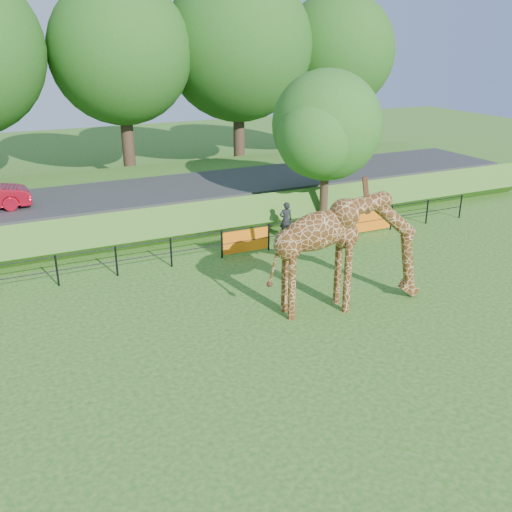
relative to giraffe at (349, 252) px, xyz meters
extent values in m
plane|color=#225B16|center=(-3.88, -2.45, -1.82)|extent=(90.00, 90.00, 0.00)
cube|color=#225B16|center=(-3.88, 13.05, -1.17)|extent=(40.00, 9.00, 1.30)
cube|color=#2F2F31|center=(-3.88, 11.55, -0.46)|extent=(40.00, 5.00, 0.12)
imported|color=black|center=(1.45, 6.61, -1.05)|extent=(0.61, 0.45, 1.54)
cylinder|color=#362618|center=(3.62, 7.15, -0.22)|extent=(0.36, 0.36, 3.20)
sphere|color=#1D601A|center=(3.62, 7.15, 2.64)|extent=(4.60, 4.60, 4.60)
sphere|color=#1D601A|center=(4.77, 7.84, 2.18)|extent=(3.45, 3.45, 3.45)
sphere|color=#1D601A|center=(2.70, 6.46, 2.30)|extent=(3.22, 3.22, 3.22)
cylinder|color=#362618|center=(-1.88, 19.55, 0.68)|extent=(0.70, 0.70, 5.00)
sphere|color=#154913|center=(-1.88, 19.55, 5.32)|extent=(7.80, 7.80, 7.80)
cylinder|color=#362618|center=(5.12, 19.55, 0.68)|extent=(0.70, 0.70, 5.00)
sphere|color=#154913|center=(5.12, 19.55, 5.60)|extent=(8.80, 8.80, 8.80)
cylinder|color=#362618|center=(12.12, 19.55, 0.68)|extent=(0.70, 0.70, 5.00)
sphere|color=#154913|center=(12.12, 19.55, 5.21)|extent=(7.40, 7.40, 7.40)
camera|label=1|loc=(-9.53, -13.33, 6.06)|focal=40.00mm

